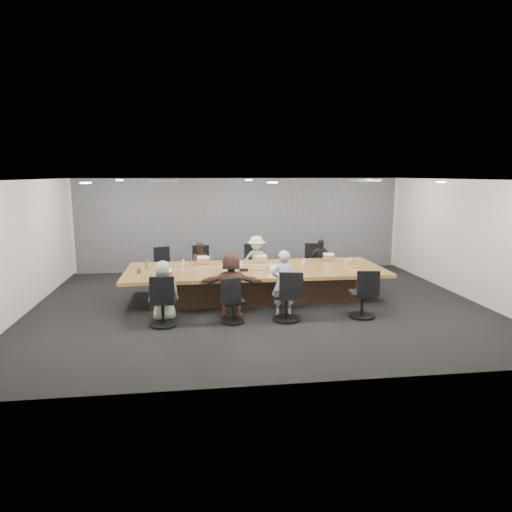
{
  "coord_description": "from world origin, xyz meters",
  "views": [
    {
      "loc": [
        -1.38,
        -9.89,
        2.91
      ],
      "look_at": [
        0.0,
        0.4,
        1.05
      ],
      "focal_mm": 32.0,
      "sensor_mm": 36.0,
      "label": 1
    }
  ],
  "objects": [
    {
      "name": "cup_white_near",
      "position": [
        1.24,
        0.83,
        0.79
      ],
      "size": [
        0.1,
        0.1,
        0.11
      ],
      "primitive_type": "cylinder",
      "rotation": [
        0.0,
        0.0,
        -0.2
      ],
      "color": "white",
      "rests_on": "conference_table"
    },
    {
      "name": "chair_3",
      "position": [
        1.94,
        2.2,
        0.41
      ],
      "size": [
        0.69,
        0.69,
        0.82
      ],
      "primitive_type": null,
      "rotation": [
        0.0,
        0.0,
        2.85
      ],
      "color": "black",
      "rests_on": "ground"
    },
    {
      "name": "canvas_bag",
      "position": [
        2.37,
        0.71,
        0.8
      ],
      "size": [
        0.27,
        0.22,
        0.12
      ],
      "primitive_type": "cube",
      "rotation": [
        0.0,
        0.0,
        0.41
      ],
      "color": "tan",
      "rests_on": "conference_table"
    },
    {
      "name": "chair_0",
      "position": [
        -2.36,
        2.2,
        0.4
      ],
      "size": [
        0.68,
        0.68,
        0.79
      ],
      "primitive_type": null,
      "rotation": [
        0.0,
        0.0,
        3.47
      ],
      "color": "black",
      "rests_on": "ground"
    },
    {
      "name": "bottle_green_right",
      "position": [
        0.67,
        0.24,
        0.86
      ],
      "size": [
        0.08,
        0.08,
        0.25
      ],
      "primitive_type": "cylinder",
      "rotation": [
        0.0,
        0.0,
        0.13
      ],
      "color": "#2E7B33",
      "rests_on": "conference_table"
    },
    {
      "name": "person_2",
      "position": [
        0.21,
        1.85,
        0.66
      ],
      "size": [
        0.92,
        0.63,
        1.32
      ],
      "primitive_type": "imported",
      "rotation": [
        0.0,
        0.0,
        6.11
      ],
      "color": "#A8BEA5",
      "rests_on": "ground"
    },
    {
      "name": "mic_left",
      "position": [
        -0.27,
        0.33,
        0.76
      ],
      "size": [
        0.16,
        0.12,
        0.03
      ],
      "primitive_type": "cube",
      "rotation": [
        0.0,
        0.0,
        -0.1
      ],
      "color": "black",
      "rests_on": "conference_table"
    },
    {
      "name": "chair_2",
      "position": [
        0.21,
        2.2,
        0.43
      ],
      "size": [
        0.65,
        0.65,
        0.85
      ],
      "primitive_type": null,
      "rotation": [
        0.0,
        0.0,
        2.99
      ],
      "color": "black",
      "rests_on": "ground"
    },
    {
      "name": "person_3",
      "position": [
        1.94,
        1.85,
        0.6
      ],
      "size": [
        0.72,
        0.34,
        1.2
      ],
      "primitive_type": "imported",
      "rotation": [
        0.0,
        0.0,
        6.36
      ],
      "color": "black",
      "rests_on": "ground"
    },
    {
      "name": "ceiling",
      "position": [
        0.0,
        0.0,
        2.8
      ],
      "size": [
        10.0,
        8.0,
        0.0
      ],
      "primitive_type": "cube",
      "color": "white",
      "rests_on": "wall_back"
    },
    {
      "name": "curtain",
      "position": [
        0.0,
        3.92,
        1.4
      ],
      "size": [
        9.8,
        0.04,
        2.8
      ],
      "primitive_type": "cube",
      "color": "slate",
      "rests_on": "ground"
    },
    {
      "name": "chair_6",
      "position": [
        0.4,
        -1.2,
        0.43
      ],
      "size": [
        0.69,
        0.69,
        0.87
      ],
      "primitive_type": null,
      "rotation": [
        0.0,
        0.0,
        -0.21
      ],
      "color": "black",
      "rests_on": "ground"
    },
    {
      "name": "laptop_5",
      "position": [
        -0.67,
        -0.3,
        0.75
      ],
      "size": [
        0.38,
        0.28,
        0.02
      ],
      "primitive_type": "cube",
      "rotation": [
        0.0,
        0.0,
        0.13
      ],
      "color": "#B2B2B7",
      "rests_on": "conference_table"
    },
    {
      "name": "stapler",
      "position": [
        -0.31,
        0.19,
        0.77
      ],
      "size": [
        0.18,
        0.05,
        0.07
      ],
      "primitive_type": "cube",
      "rotation": [
        0.0,
        0.0,
        0.02
      ],
      "color": "black",
      "rests_on": "conference_table"
    },
    {
      "name": "wall_left",
      "position": [
        -5.0,
        0.0,
        1.4
      ],
      "size": [
        0.0,
        8.0,
        2.8
      ],
      "primitive_type": "cube",
      "rotation": [
        1.57,
        0.0,
        1.57
      ],
      "color": "beige",
      "rests_on": "ground"
    },
    {
      "name": "chair_7",
      "position": [
        1.99,
        -1.2,
        0.42
      ],
      "size": [
        0.63,
        0.63,
        0.84
      ],
      "primitive_type": null,
      "rotation": [
        0.0,
        0.0,
        -0.12
      ],
      "color": "black",
      "rests_on": "ground"
    },
    {
      "name": "person_6",
      "position": [
        0.4,
        -0.85,
        0.69
      ],
      "size": [
        0.53,
        0.37,
        1.38
      ],
      "primitive_type": "imported",
      "rotation": [
        0.0,
        0.0,
        3.06
      ],
      "color": "#B4B2C1",
      "rests_on": "ground"
    },
    {
      "name": "bottle_green_left",
      "position": [
        -2.52,
        0.71,
        0.86
      ],
      "size": [
        0.07,
        0.07,
        0.23
      ],
      "primitive_type": "cylinder",
      "rotation": [
        0.0,
        0.0,
        0.16
      ],
      "color": "#2E7B33",
      "rests_on": "conference_table"
    },
    {
      "name": "chair_4",
      "position": [
        -2.04,
        -1.2,
        0.43
      ],
      "size": [
        0.61,
        0.61,
        0.85
      ],
      "primitive_type": null,
      "rotation": [
        0.0,
        0.0,
        -0.07
      ],
      "color": "black",
      "rests_on": "ground"
    },
    {
      "name": "cup_white_far",
      "position": [
        -0.31,
        0.83,
        0.79
      ],
      "size": [
        0.11,
        0.11,
        0.1
      ],
      "primitive_type": "cylinder",
      "rotation": [
        0.0,
        0.0,
        0.43
      ],
      "color": "white",
      "rests_on": "conference_table"
    },
    {
      "name": "wall_front",
      "position": [
        0.0,
        -4.0,
        1.4
      ],
      "size": [
        10.0,
        0.0,
        2.8
      ],
      "primitive_type": "cube",
      "rotation": [
        -1.57,
        0.0,
        0.0
      ],
      "color": "beige",
      "rests_on": "ground"
    },
    {
      "name": "chair_1",
      "position": [
        -1.24,
        2.2,
        0.42
      ],
      "size": [
        0.58,
        0.58,
        0.83
      ],
      "primitive_type": null,
      "rotation": [
        0.0,
        0.0,
        3.11
      ],
      "color": "black",
      "rests_on": "ground"
    },
    {
      "name": "chair_5",
      "position": [
        -0.67,
        -1.2,
        0.36
      ],
      "size": [
        0.59,
        0.59,
        0.72
      ],
      "primitive_type": null,
      "rotation": [
        0.0,
        0.0,
        0.23
      ],
      "color": "black",
      "rests_on": "ground"
    },
    {
      "name": "wall_right",
      "position": [
        5.0,
        0.0,
        1.4
      ],
      "size": [
        0.0,
        8.0,
        2.8
      ],
      "primitive_type": "cube",
      "rotation": [
        1.57,
        0.0,
        -1.57
      ],
      "color": "beige",
      "rests_on": "ground"
    },
    {
      "name": "floor",
      "position": [
        0.0,
        0.0,
        0.0
      ],
      "size": [
        10.0,
        8.0,
        0.0
      ],
      "primitive_type": "cube",
      "color": "black",
      "rests_on": "ground"
    },
    {
      "name": "conference_table",
      "position": [
        0.0,
        0.5,
        0.4
      ],
      "size": [
        6.0,
        2.2,
        0.74
      ],
      "color": "#342218",
      "rests_on": "ground"
    },
    {
      "name": "laptop_2",
      "position": [
        0.21,
        1.3,
        0.75
      ],
      "size": [
        0.32,
        0.24,
        0.02
      ],
      "primitive_type": "cube",
      "rotation": [
        0.0,
        0.0,
        3.02
      ],
      "color": "#8C6647",
      "rests_on": "conference_table"
    },
    {
      "name": "person_5",
      "position": [
        -0.67,
        -0.85,
        0.69
      ],
      "size": [
        1.31,
        0.55,
        1.38
      ],
      "primitive_type": "imported",
      "rotation": [
        0.0,
        0.0,
        3.03
      ],
      "color": "#53342C",
      "rests_on": "ground"
    },
    {
      "name": "mug_brown",
      "position": [
        -2.65,
        0.3,
        0.79
      ],
      "size": [
        0.11,
        0.11,
        0.11
      ],
      "primitive_type": "cylinder",
      "rotation": [
        0.0,
        0.0,
        0.36
      ],
      "color": "brown",
      "rests_on": "conference_table"
    },
    {
      "name": "wall_back",
      "position": [
        0.0,
        4.0,
        1.4
      ],
      "size": [
        10.0,
        0.0,
        2.8
      ],
      "primitive_type": "cube",
      "rotation": [
        1.57,
        0.0,
        0.0
      ],
      "color": "beige",
      "rests_on": "ground"
    },
    {
      "name": "snack_packet",
      "position": [
        2.31,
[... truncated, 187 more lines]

